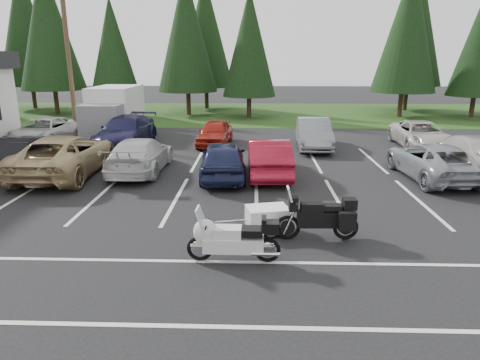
% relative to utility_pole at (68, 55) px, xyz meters
% --- Properties ---
extents(ground, '(120.00, 120.00, 0.00)m').
position_rel_utility_pole_xyz_m(ground, '(10.00, -12.00, -4.70)').
color(ground, black).
rests_on(ground, ground).
extents(grass_strip, '(80.00, 16.00, 0.01)m').
position_rel_utility_pole_xyz_m(grass_strip, '(10.00, 12.00, -4.69)').
color(grass_strip, '#1C3C13').
rests_on(grass_strip, ground).
extents(lake_water, '(70.00, 50.00, 0.02)m').
position_rel_utility_pole_xyz_m(lake_water, '(14.00, 43.00, -4.70)').
color(lake_water, gray).
rests_on(lake_water, ground).
extents(utility_pole, '(1.60, 0.26, 9.00)m').
position_rel_utility_pole_xyz_m(utility_pole, '(0.00, 0.00, 0.00)').
color(utility_pole, '#473321').
rests_on(utility_pole, ground).
extents(box_truck, '(2.40, 5.60, 2.90)m').
position_rel_utility_pole_xyz_m(box_truck, '(2.00, 0.50, -3.25)').
color(box_truck, silver).
rests_on(box_truck, ground).
extents(stall_markings, '(32.00, 16.00, 0.01)m').
position_rel_utility_pole_xyz_m(stall_markings, '(10.00, -10.00, -4.69)').
color(stall_markings, silver).
rests_on(stall_markings, ground).
extents(conifer_2, '(5.10, 5.10, 11.89)m').
position_rel_utility_pole_xyz_m(conifer_2, '(-6.00, 10.80, 2.25)').
color(conifer_2, '#332316').
rests_on(conifer_2, ground).
extents(conifer_3, '(3.87, 3.87, 9.02)m').
position_rel_utility_pole_xyz_m(conifer_3, '(-0.50, 9.40, 0.57)').
color(conifer_3, '#332316').
rests_on(conifer_3, ground).
extents(conifer_4, '(4.80, 4.80, 11.17)m').
position_rel_utility_pole_xyz_m(conifer_4, '(5.00, 10.90, 1.83)').
color(conifer_4, '#332316').
rests_on(conifer_4, ground).
extents(conifer_5, '(4.14, 4.14, 9.63)m').
position_rel_utility_pole_xyz_m(conifer_5, '(10.00, 9.60, 0.93)').
color(conifer_5, '#332316').
rests_on(conifer_5, ground).
extents(conifer_6, '(4.93, 4.93, 11.48)m').
position_rel_utility_pole_xyz_m(conifer_6, '(22.00, 10.10, 2.01)').
color(conifer_6, '#332316').
rests_on(conifer_6, ground).
extents(conifer_back_a, '(5.28, 5.28, 12.30)m').
position_rel_utility_pole_xyz_m(conifer_back_a, '(-10.00, 15.00, 2.49)').
color(conifer_back_a, '#332316').
rests_on(conifer_back_a, ground).
extents(conifer_back_b, '(4.97, 4.97, 11.58)m').
position_rel_utility_pole_xyz_m(conifer_back_b, '(6.00, 15.50, 2.07)').
color(conifer_back_b, '#332316').
rests_on(conifer_back_b, ground).
extents(conifer_back_c, '(5.50, 5.50, 12.81)m').
position_rel_utility_pole_xyz_m(conifer_back_c, '(24.00, 14.80, 2.80)').
color(conifer_back_c, '#332316').
rests_on(conifer_back_c, ground).
extents(car_near_1, '(1.90, 4.73, 1.53)m').
position_rel_utility_pole_xyz_m(car_near_1, '(1.11, -7.57, -3.93)').
color(car_near_1, black).
rests_on(car_near_1, ground).
extents(car_near_2, '(2.83, 5.93, 1.63)m').
position_rel_utility_pole_xyz_m(car_near_2, '(2.82, -8.04, -3.88)').
color(car_near_2, '#9C855A').
rests_on(car_near_2, ground).
extents(car_near_3, '(2.02, 4.92, 1.42)m').
position_rel_utility_pole_xyz_m(car_near_3, '(5.72, -7.46, -3.99)').
color(car_near_3, '#BCBBB9').
rests_on(car_near_3, ground).
extents(car_near_4, '(2.04, 4.46, 1.48)m').
position_rel_utility_pole_xyz_m(car_near_4, '(9.19, -8.26, -3.96)').
color(car_near_4, '#191E3F').
rests_on(car_near_4, ground).
extents(car_near_5, '(1.76, 4.60, 1.50)m').
position_rel_utility_pole_xyz_m(car_near_5, '(10.99, -7.85, -3.95)').
color(car_near_5, maroon).
rests_on(car_near_5, ground).
extents(car_near_6, '(2.63, 5.15, 1.39)m').
position_rel_utility_pole_xyz_m(car_near_6, '(17.42, -8.04, -4.00)').
color(car_near_6, gray).
rests_on(car_near_6, ground).
extents(car_near_7, '(2.41, 5.73, 1.65)m').
position_rel_utility_pole_xyz_m(car_near_7, '(19.03, -7.54, -3.87)').
color(car_near_7, '#B4AFA5').
rests_on(car_near_7, ground).
extents(car_far_0, '(2.47, 5.17, 1.42)m').
position_rel_utility_pole_xyz_m(car_far_0, '(-1.09, -1.78, -3.99)').
color(car_far_0, beige).
rests_on(car_far_0, ground).
extents(car_far_1, '(2.55, 5.58, 1.58)m').
position_rel_utility_pole_xyz_m(car_far_1, '(3.58, -2.20, -3.91)').
color(car_far_1, '#17173A').
rests_on(car_far_1, ground).
extents(car_far_2, '(1.93, 4.06, 1.34)m').
position_rel_utility_pole_xyz_m(car_far_2, '(8.29, -1.70, -4.03)').
color(car_far_2, maroon).
rests_on(car_far_2, ground).
extents(car_far_3, '(1.79, 4.71, 1.53)m').
position_rel_utility_pole_xyz_m(car_far_3, '(13.52, -2.36, -3.93)').
color(car_far_3, slate).
rests_on(car_far_3, ground).
extents(car_far_4, '(2.38, 4.93, 1.35)m').
position_rel_utility_pole_xyz_m(car_far_4, '(19.16, -2.01, -4.02)').
color(car_far_4, '#BDB4AD').
rests_on(car_far_4, ground).
extents(touring_motorcycle, '(2.42, 0.78, 1.33)m').
position_rel_utility_pole_xyz_m(touring_motorcycle, '(9.94, -15.45, -4.03)').
color(touring_motorcycle, silver).
rests_on(touring_motorcycle, ground).
extents(cargo_trailer, '(1.74, 1.23, 0.73)m').
position_rel_utility_pole_xyz_m(cargo_trailer, '(10.77, -13.69, -4.33)').
color(cargo_trailer, white).
rests_on(cargo_trailer, ground).
extents(adventure_motorcycle, '(2.42, 0.90, 1.46)m').
position_rel_utility_pole_xyz_m(adventure_motorcycle, '(12.05, -14.13, -3.97)').
color(adventure_motorcycle, black).
rests_on(adventure_motorcycle, ground).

